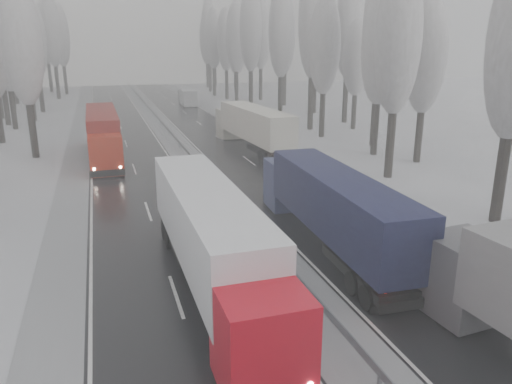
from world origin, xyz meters
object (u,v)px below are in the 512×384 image
truck_cream_box (251,125)px  truck_red_red (103,131)px  box_truck_distant (187,97)px  truck_red_white (212,238)px  truck_blue_box (329,203)px

truck_cream_box → truck_red_red: bearing=174.3°
box_truck_distant → truck_red_red: 42.20m
truck_red_white → truck_cream_box: bearing=69.7°
box_truck_distant → truck_red_red: size_ratio=0.44×
truck_cream_box → truck_red_red: (-14.59, 0.39, 0.01)m
truck_cream_box → truck_red_white: bearing=-114.2°
truck_cream_box → truck_red_white: truck_red_white is taller
box_truck_distant → truck_red_white: size_ratio=0.44×
truck_red_red → truck_cream_box: bearing=-2.0°
truck_blue_box → truck_cream_box: bearing=84.1°
truck_cream_box → truck_red_red: truck_red_red is taller
truck_cream_box → truck_red_red: size_ratio=1.00×
truck_blue_box → truck_cream_box: size_ratio=0.96×
truck_red_red → truck_blue_box: bearing=-67.6°
truck_cream_box → truck_red_white: 30.98m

